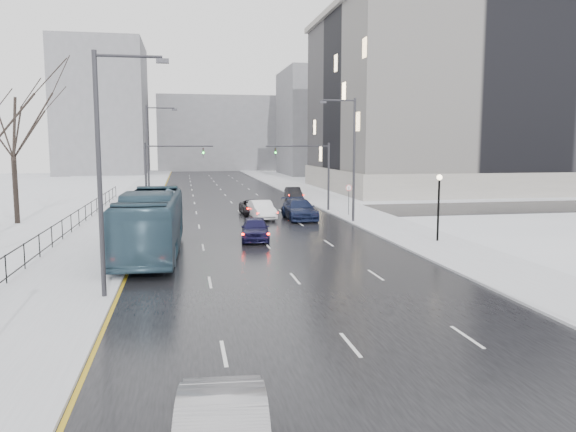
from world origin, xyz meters
TOP-DOWN VIEW (x-y plane):
  - road at (0.00, 60.00)m, footprint 16.00×150.00m
  - cross_road at (0.00, 48.00)m, footprint 130.00×10.00m
  - sidewalk_left at (-10.50, 60.00)m, footprint 5.00×150.00m
  - sidewalk_right at (10.50, 60.00)m, footprint 5.00×150.00m
  - park_strip at (-20.00, 60.00)m, footprint 14.00×150.00m
  - tree_park_e at (-18.20, 44.00)m, footprint 9.45×9.45m
  - iron_fence at (-13.00, 30.00)m, footprint 0.06×70.00m
  - streetlight_r_mid at (8.17, 40.00)m, footprint 2.95×0.25m
  - streetlight_l_near at (-8.17, 20.00)m, footprint 2.95×0.25m
  - streetlight_l_far at (-8.17, 52.00)m, footprint 2.95×0.25m
  - lamppost_r_mid at (11.00, 30.00)m, footprint 0.36×0.36m
  - mast_signal_right at (7.33, 48.00)m, footprint 6.10×0.33m
  - mast_signal_left at (-7.33, 48.00)m, footprint 6.10×0.33m
  - no_uturn_sign at (9.20, 44.00)m, footprint 0.60×0.06m
  - civic_building at (35.00, 72.00)m, footprint 41.00×31.00m
  - bldg_far_right at (28.00, 115.00)m, footprint 24.00×20.00m
  - bldg_far_left at (-22.00, 125.00)m, footprint 18.00×22.00m
  - bldg_far_center at (4.00, 140.00)m, footprint 30.00×18.00m
  - bus at (-7.00, 29.21)m, footprint 3.57×13.33m
  - sedan_center_near at (-0.50, 33.04)m, footprint 2.31×4.69m
  - sedan_right_near at (1.37, 43.56)m, footprint 2.07×4.90m
  - sedan_right_cross at (1.09, 46.72)m, footprint 2.37×4.85m
  - sedan_right_far at (4.50, 42.76)m, footprint 2.47×5.89m
  - sedan_right_distant at (7.20, 59.17)m, footprint 1.75×4.52m

SIDE VIEW (x-z plane):
  - tree_park_e at x=-18.20m, z-range -6.75..6.75m
  - road at x=0.00m, z-range 0.00..0.04m
  - cross_road at x=0.00m, z-range 0.00..0.04m
  - park_strip at x=-20.00m, z-range 0.00..0.12m
  - sidewalk_left at x=-10.50m, z-range 0.00..0.16m
  - sidewalk_right at x=10.50m, z-range 0.00..0.16m
  - sedan_right_cross at x=1.09m, z-range 0.04..1.37m
  - sedan_right_distant at x=7.20m, z-range 0.04..1.51m
  - sedan_center_near at x=-0.50m, z-range 0.04..1.58m
  - sedan_right_near at x=1.37m, z-range 0.04..1.61m
  - sedan_right_far at x=4.50m, z-range 0.04..1.74m
  - iron_fence at x=-13.00m, z-range 0.26..1.56m
  - bus at x=-7.00m, z-range 0.04..3.72m
  - no_uturn_sign at x=9.20m, z-range 0.95..3.65m
  - lamppost_r_mid at x=11.00m, z-range 0.80..5.08m
  - mast_signal_right at x=7.33m, z-range 0.86..7.36m
  - mast_signal_left at x=-7.33m, z-range 0.86..7.36m
  - streetlight_r_mid at x=8.17m, z-range 0.62..10.62m
  - streetlight_l_near at x=-8.17m, z-range 0.62..10.62m
  - streetlight_l_far at x=-8.17m, z-range 0.62..10.62m
  - bldg_far_center at x=4.00m, z-range 0.00..18.00m
  - bldg_far_right at x=28.00m, z-range 0.00..22.00m
  - civic_building at x=35.00m, z-range -1.19..23.61m
  - bldg_far_left at x=-22.00m, z-range 0.00..28.00m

